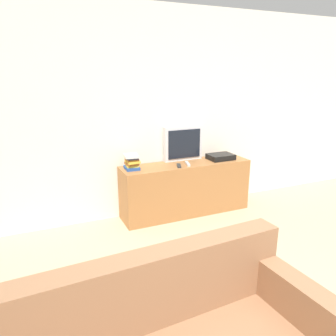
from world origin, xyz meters
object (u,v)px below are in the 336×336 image
remote_on_stand (188,164)px  remote_secondary (179,166)px  television (183,143)px  book_stack (132,162)px  set_top_box (221,157)px  tv_stand (186,188)px

remote_on_stand → remote_secondary: 0.15m
television → book_stack: 0.78m
remote_secondary → book_stack: bearing=167.4°
book_stack → remote_on_stand: size_ratio=1.10×
remote_secondary → set_top_box: 0.68m
television → set_top_box: 0.55m
tv_stand → book_stack: book_stack is taller
television → set_top_box: television is taller
television → set_top_box: (0.48, -0.18, -0.19)m
remote_secondary → remote_on_stand: bearing=16.8°
television → remote_on_stand: size_ratio=2.83×
remote_on_stand → tv_stand: bearing=78.9°
tv_stand → television: television is taller
television → remote_on_stand: (-0.05, -0.23, -0.21)m
television → book_stack: size_ratio=2.59×
tv_stand → set_top_box: (0.51, -0.01, 0.38)m
television → remote_secondary: (-0.19, -0.27, -0.21)m
book_stack → remote_secondary: 0.59m
book_stack → remote_secondary: bearing=-12.6°
remote_secondary → set_top_box: bearing=8.3°
tv_stand → television: 0.59m
remote_on_stand → set_top_box: 0.53m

